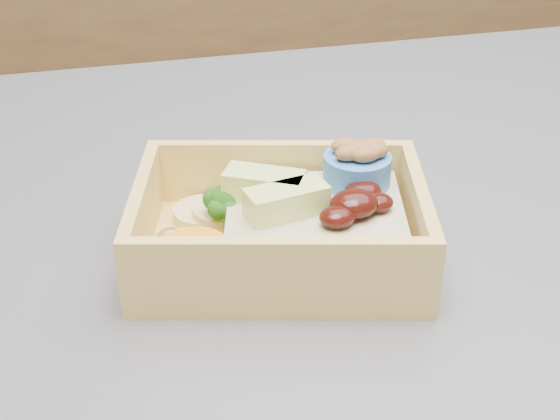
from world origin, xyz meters
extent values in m
cube|color=brown|center=(0.00, 1.20, 0.45)|extent=(3.20, 0.60, 0.90)
cube|color=#38373C|center=(0.00, -0.10, 0.90)|extent=(1.24, 0.84, 0.04)
cube|color=#E5BF5E|center=(-0.05, -0.04, 0.92)|extent=(0.19, 0.16, 0.01)
cube|color=#E5BF5E|center=(-0.04, 0.02, 0.95)|extent=(0.16, 0.05, 0.04)
cube|color=#E5BF5E|center=(-0.06, -0.09, 0.95)|extent=(0.16, 0.05, 0.04)
cube|color=#E5BF5E|center=(0.03, -0.06, 0.95)|extent=(0.03, 0.10, 0.04)
cube|color=#E5BF5E|center=(-0.13, -0.02, 0.95)|extent=(0.03, 0.10, 0.04)
cube|color=tan|center=(-0.03, -0.04, 0.94)|extent=(0.12, 0.12, 0.03)
ellipsoid|color=black|center=(-0.01, -0.05, 0.96)|extent=(0.03, 0.03, 0.02)
ellipsoid|color=black|center=(0.00, -0.04, 0.96)|extent=(0.03, 0.02, 0.01)
ellipsoid|color=black|center=(-0.02, -0.06, 0.96)|extent=(0.02, 0.02, 0.01)
ellipsoid|color=black|center=(0.00, -0.05, 0.96)|extent=(0.02, 0.02, 0.01)
cube|color=#D8F37F|center=(-0.05, -0.04, 0.96)|extent=(0.05, 0.03, 0.02)
cube|color=#D8F37F|center=(-0.05, -0.02, 0.96)|extent=(0.05, 0.04, 0.02)
cylinder|color=#6A9650|center=(-0.08, -0.01, 0.93)|extent=(0.01, 0.01, 0.01)
sphere|color=#235E15|center=(-0.08, -0.01, 0.95)|extent=(0.02, 0.02, 0.02)
sphere|color=#235E15|center=(-0.07, -0.01, 0.95)|extent=(0.01, 0.01, 0.01)
sphere|color=#235E15|center=(-0.08, -0.01, 0.95)|extent=(0.01, 0.01, 0.01)
sphere|color=#235E15|center=(-0.08, -0.02, 0.95)|extent=(0.01, 0.01, 0.01)
sphere|color=#235E15|center=(-0.08, -0.02, 0.95)|extent=(0.01, 0.01, 0.01)
sphere|color=#235E15|center=(-0.08, -0.01, 0.95)|extent=(0.01, 0.01, 0.01)
cylinder|color=gold|center=(-0.10, -0.05, 0.94)|extent=(0.04, 0.04, 0.02)
cylinder|color=orange|center=(-0.10, -0.05, 0.95)|extent=(0.02, 0.02, 0.00)
cylinder|color=orange|center=(-0.11, -0.05, 0.95)|extent=(0.02, 0.02, 0.00)
cylinder|color=orange|center=(-0.10, -0.06, 0.95)|extent=(0.02, 0.02, 0.00)
cylinder|color=tan|center=(-0.09, 0.01, 0.93)|extent=(0.04, 0.04, 0.01)
cylinder|color=tan|center=(-0.08, 0.00, 0.94)|extent=(0.04, 0.04, 0.01)
ellipsoid|color=white|center=(-0.06, 0.01, 0.94)|extent=(0.02, 0.02, 0.02)
ellipsoid|color=white|center=(-0.11, -0.03, 0.94)|extent=(0.02, 0.02, 0.02)
cylinder|color=#3D7DD2|center=(0.00, -0.02, 0.96)|extent=(0.04, 0.04, 0.02)
ellipsoid|color=brown|center=(0.00, -0.02, 0.98)|extent=(0.02, 0.02, 0.01)
ellipsoid|color=brown|center=(0.01, -0.02, 0.98)|extent=(0.02, 0.02, 0.01)
ellipsoid|color=brown|center=(0.00, -0.01, 0.98)|extent=(0.02, 0.02, 0.01)
ellipsoid|color=brown|center=(0.00, -0.03, 0.98)|extent=(0.02, 0.02, 0.01)
ellipsoid|color=brown|center=(0.00, -0.02, 0.98)|extent=(0.02, 0.02, 0.01)
ellipsoid|color=brown|center=(0.01, -0.02, 0.98)|extent=(0.02, 0.02, 0.01)
camera|label=1|loc=(-0.15, -0.41, 1.18)|focal=50.00mm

